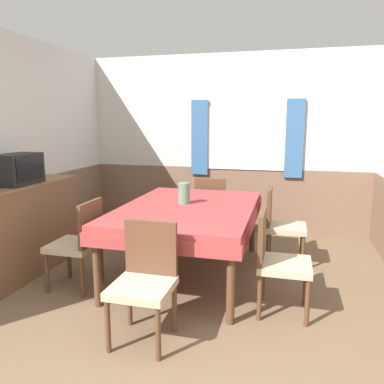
# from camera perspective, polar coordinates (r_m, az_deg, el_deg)

# --- Properties ---
(wall_back) EXTENTS (4.54, 0.10, 2.60)m
(wall_back) POSITION_cam_1_polar(r_m,az_deg,el_deg) (5.62, 5.29, 7.30)
(wall_back) COLOR silver
(wall_back) RESTS_ON ground_plane
(wall_left) EXTENTS (0.05, 4.42, 2.60)m
(wall_left) POSITION_cam_1_polar(r_m,az_deg,el_deg) (4.64, -26.19, 5.46)
(wall_left) COLOR silver
(wall_left) RESTS_ON ground_plane
(dining_table) EXTENTS (1.38, 1.98, 0.76)m
(dining_table) POSITION_cam_1_polar(r_m,az_deg,el_deg) (3.96, -0.58, -3.52)
(dining_table) COLOR #9E3838
(dining_table) RESTS_ON ground_plane
(chair_head_near) EXTENTS (0.44, 0.44, 0.89)m
(chair_head_near) POSITION_cam_1_polar(r_m,az_deg,el_deg) (2.90, -7.15, -12.78)
(chair_head_near) COLOR brown
(chair_head_near) RESTS_ON ground_plane
(chair_right_near) EXTENTS (0.44, 0.44, 0.89)m
(chair_right_near) POSITION_cam_1_polar(r_m,az_deg,el_deg) (3.33, 12.82, -9.84)
(chair_right_near) COLOR brown
(chair_right_near) RESTS_ON ground_plane
(chair_right_far) EXTENTS (0.44, 0.44, 0.89)m
(chair_right_far) POSITION_cam_1_polar(r_m,az_deg,el_deg) (4.45, 13.34, -4.58)
(chair_right_far) COLOR brown
(chair_right_far) RESTS_ON ground_plane
(chair_left_near) EXTENTS (0.44, 0.44, 0.89)m
(chair_left_near) POSITION_cam_1_polar(r_m,az_deg,el_deg) (3.86, -16.76, -7.14)
(chair_left_near) COLOR brown
(chair_left_near) RESTS_ON ground_plane
(chair_head_window) EXTENTS (0.44, 0.44, 0.89)m
(chair_head_window) POSITION_cam_1_polar(r_m,az_deg,el_deg) (5.18, 3.02, -2.13)
(chair_head_window) COLOR brown
(chair_head_window) RESTS_ON ground_plane
(sideboard) EXTENTS (0.46, 1.41, 0.99)m
(sideboard) POSITION_cam_1_polar(r_m,az_deg,el_deg) (4.46, -24.23, -4.97)
(sideboard) COLOR brown
(sideboard) RESTS_ON ground_plane
(tv) EXTENTS (0.29, 0.49, 0.32)m
(tv) POSITION_cam_1_polar(r_m,az_deg,el_deg) (4.29, -24.93, 3.18)
(tv) COLOR black
(tv) RESTS_ON sideboard
(vase) EXTENTS (0.13, 0.13, 0.23)m
(vase) POSITION_cam_1_polar(r_m,az_deg,el_deg) (4.03, -1.22, -0.18)
(vase) COLOR slate
(vase) RESTS_ON dining_table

